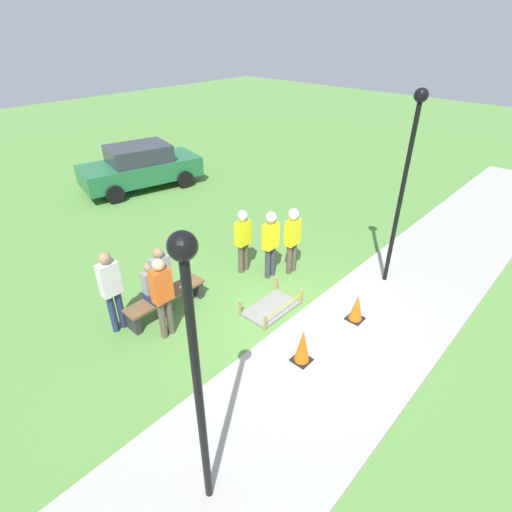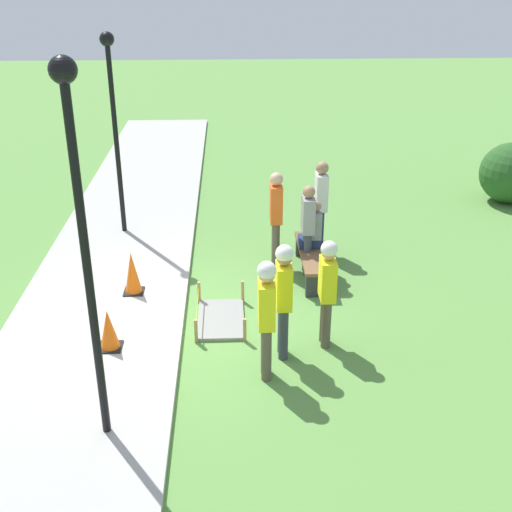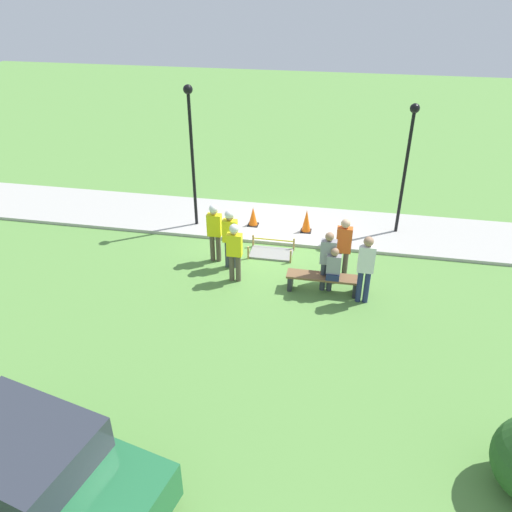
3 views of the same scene
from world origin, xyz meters
name	(u,v)px [view 2 (image 2 of 3)]	position (x,y,z in m)	size (l,w,h in m)	color
ground_plane	(184,321)	(0.00, 0.00, 0.00)	(60.00, 60.00, 0.00)	#5B8E42
sidewalk	(96,320)	(0.00, -1.41, 0.05)	(28.00, 2.82, 0.10)	#ADAAA3
wet_concrete_patch	(221,319)	(0.02, 0.60, 0.04)	(1.30, 0.79, 0.40)	gray
traffic_cone_near_patch	(132,273)	(-0.85, -0.91, 0.47)	(0.34, 0.34, 0.75)	black
traffic_cone_far_patch	(109,330)	(0.90, -1.03, 0.41)	(0.34, 0.34, 0.63)	black
park_bench	(311,258)	(-1.61, 2.26, 0.34)	(1.90, 0.44, 0.47)	#2D2D33
person_seated_on_bench	(313,228)	(-1.86, 2.31, 0.82)	(0.36, 0.44, 0.89)	navy
worker_supervisor	(327,285)	(0.76, 2.18, 1.01)	(0.40, 0.25, 1.71)	brown
worker_assistant	(284,291)	(1.04, 1.52, 1.06)	(0.40, 0.26, 1.78)	#383D47
worker_trainee	(266,310)	(1.55, 1.24, 1.06)	(0.40, 0.26, 1.78)	brown
bystander_in_orange_shirt	(276,213)	(-2.06, 1.63, 1.05)	(0.40, 0.24, 1.84)	brown
bystander_in_gray_shirt	(321,201)	(-2.63, 2.54, 1.07)	(0.40, 0.24, 1.86)	navy
bystander_in_white_shirt	(308,225)	(-1.69, 2.18, 0.96)	(0.40, 0.22, 1.70)	#383D47
lamppost_near	(80,212)	(2.74, -0.77, 2.95)	(0.28, 0.28, 4.43)	black
lamppost_far	(113,106)	(-3.67, -1.48, 2.72)	(0.28, 0.28, 4.02)	black
shrub_rounded_near	(510,173)	(-5.35, 7.46, 0.72)	(1.44, 1.44, 1.44)	#285623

